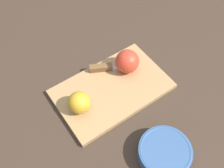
{
  "coord_description": "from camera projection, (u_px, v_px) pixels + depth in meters",
  "views": [
    {
      "loc": [
        -0.33,
        -0.31,
        0.69
      ],
      "look_at": [
        0.0,
        0.0,
        0.04
      ],
      "focal_mm": 42.0,
      "sensor_mm": 36.0,
      "label": 1
    }
  ],
  "objects": [
    {
      "name": "ground_plane",
      "position": [
        112.0,
        91.0,
        0.82
      ],
      "size": [
        4.0,
        4.0,
        0.0
      ],
      "primitive_type": "plane",
      "color": "#38281E"
    },
    {
      "name": "cutting_board",
      "position": [
        112.0,
        89.0,
        0.82
      ],
      "size": [
        0.38,
        0.28,
        0.02
      ],
      "color": "#A37A4C",
      "rests_on": "ground_plane"
    },
    {
      "name": "apple_half_left",
      "position": [
        79.0,
        103.0,
        0.74
      ],
      "size": [
        0.07,
        0.07,
        0.07
      ],
      "rotation": [
        0.0,
        0.0,
        5.15
      ],
      "color": "gold",
      "rests_on": "cutting_board"
    },
    {
      "name": "apple_half_right",
      "position": [
        127.0,
        62.0,
        0.82
      ],
      "size": [
        0.08,
        0.08,
        0.08
      ],
      "rotation": [
        0.0,
        0.0,
        3.72
      ],
      "color": "red",
      "rests_on": "cutting_board"
    },
    {
      "name": "knife",
      "position": [
        103.0,
        68.0,
        0.85
      ],
      "size": [
        0.13,
        0.11,
        0.02
      ],
      "rotation": [
        0.0,
        0.0,
        -0.68
      ],
      "color": "silver",
      "rests_on": "cutting_board"
    },
    {
      "name": "bowl",
      "position": [
        165.0,
        153.0,
        0.68
      ],
      "size": [
        0.14,
        0.14,
        0.04
      ],
      "color": "#33517F",
      "rests_on": "ground_plane"
    }
  ]
}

